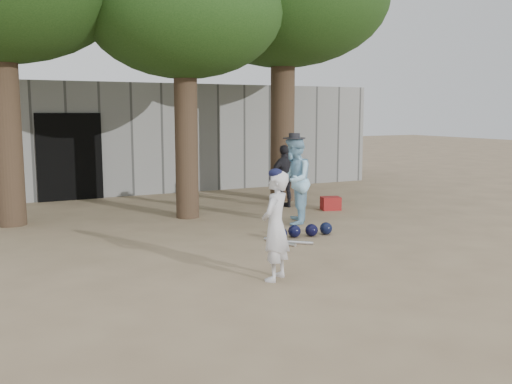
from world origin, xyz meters
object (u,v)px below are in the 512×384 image
spectator_blue (294,181)px  red_bag (331,203)px  boy_player (275,226)px  spectator_dark (285,176)px

spectator_blue → red_bag: (1.59, 1.00, -0.72)m
boy_player → spectator_dark: spectator_dark is taller
spectator_blue → red_bag: 2.01m
spectator_dark → red_bag: 1.24m
spectator_blue → red_bag: size_ratio=4.16×
spectator_blue → spectator_dark: bearing=-170.3°
boy_player → spectator_dark: (3.02, 4.98, 0.00)m
spectator_blue → spectator_dark: (0.82, 1.77, -0.14)m
spectator_blue → red_bag: bearing=156.8°
red_bag → boy_player: bearing=-132.0°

